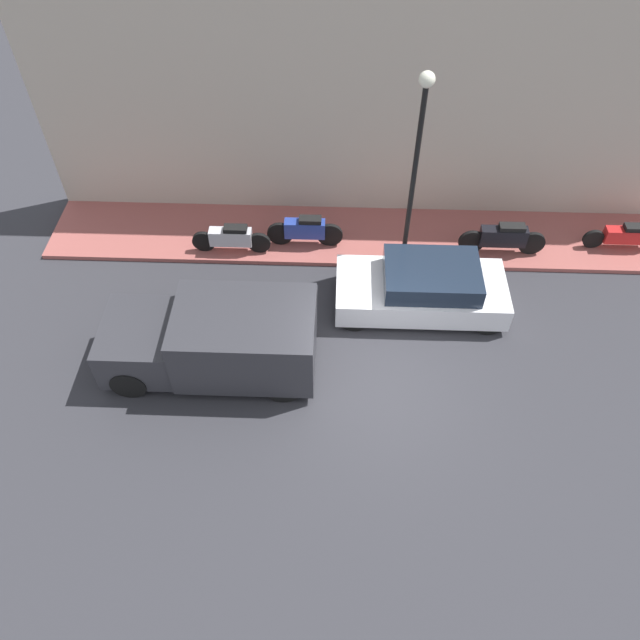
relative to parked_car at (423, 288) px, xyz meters
The scene contains 10 objects.
ground_plane 2.65m from the parked_car, 154.27° to the left, with size 60.00×60.00×0.00m, color #2D2D33.
sidewalk 2.71m from the parked_car, 25.03° to the left, with size 2.25×16.81×0.12m.
building_facade 4.49m from the parked_car, 16.97° to the left, with size 0.30×16.81×5.84m.
parked_car is the anchor object (origin of this frame).
delivery_van 4.95m from the parked_car, 112.90° to the left, with size 1.93×4.45×1.65m.
scooter_silver 4.96m from the parked_car, 70.56° to the left, with size 0.30×1.98×0.79m.
motorcycle_red 5.74m from the parked_car, 68.11° to the right, with size 0.30×2.14×0.73m.
motorcycle_black 2.82m from the parked_car, 49.13° to the right, with size 0.30×2.16×0.89m.
motorcycle_blue 3.46m from the parked_car, 55.12° to the left, with size 0.30×1.93×0.86m.
streetlamp 3.15m from the parked_car, 12.50° to the left, with size 0.34×0.34×4.92m.
Camera 1 is at (-7.83, 0.89, 10.90)m, focal length 35.00 mm.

